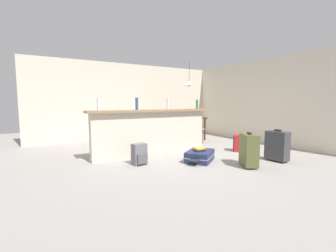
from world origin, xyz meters
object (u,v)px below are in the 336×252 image
(dining_table, at_px, (186,120))
(dining_chair_far_side, at_px, (178,123))
(suitcase_flat_navy, at_px, (200,156))
(suitcase_upright_charcoal, at_px, (277,146))
(dining_chair_near_partition, at_px, (195,126))
(bottle_green, at_px, (197,104))
(backpack_red, at_px, (238,143))
(bottle_white, at_px, (99,104))
(bottle_blue, at_px, (137,104))
(pendant_lamp, at_px, (189,83))
(book_stack, at_px, (199,149))
(suitcase_upright_olive, at_px, (249,150))
(bottle_clear, at_px, (168,104))
(backpack_grey, at_px, (139,155))

(dining_table, relative_size, dining_chair_far_side, 1.18)
(suitcase_flat_navy, relative_size, suitcase_upright_charcoal, 1.29)
(dining_chair_near_partition, distance_m, dining_chair_far_side, 1.13)
(bottle_green, distance_m, dining_chair_near_partition, 1.22)
(dining_chair_far_side, distance_m, backpack_red, 2.71)
(bottle_white, bearing_deg, bottle_blue, 5.08)
(suitcase_upright_charcoal, bearing_deg, dining_table, 91.32)
(bottle_blue, bearing_deg, dining_chair_near_partition, 20.50)
(dining_chair_near_partition, distance_m, pendant_lamp, 1.42)
(bottle_green, distance_m, book_stack, 1.53)
(dining_chair_far_side, bearing_deg, suitcase_flat_navy, -114.91)
(pendant_lamp, bearing_deg, dining_table, 156.95)
(pendant_lamp, relative_size, backpack_red, 1.85)
(bottle_green, height_order, suitcase_flat_navy, bottle_green)
(bottle_white, height_order, bottle_green, bottle_white)
(bottle_green, relative_size, dining_chair_near_partition, 0.25)
(dining_chair_near_partition, bearing_deg, book_stack, -124.82)
(backpack_red, relative_size, book_stack, 1.61)
(suitcase_upright_olive, bearing_deg, bottle_blue, 129.82)
(dining_chair_near_partition, relative_size, pendant_lamp, 1.20)
(pendant_lamp, relative_size, suitcase_flat_navy, 0.90)
(dining_table, relative_size, suitcase_flat_navy, 1.27)
(bottle_green, relative_size, dining_chair_far_side, 0.25)
(bottle_blue, xyz_separation_m, suitcase_flat_navy, (0.98, -1.00, -1.09))
(dining_chair_near_partition, bearing_deg, bottle_white, -163.54)
(bottle_clear, height_order, pendant_lamp, pendant_lamp)
(bottle_clear, relative_size, bottle_green, 1.16)
(dining_chair_near_partition, relative_size, suitcase_flat_navy, 1.08)
(dining_chair_near_partition, height_order, pendant_lamp, pendant_lamp)
(dining_table, xyz_separation_m, backpack_grey, (-2.52, -1.97, -0.44))
(backpack_red, distance_m, book_stack, 1.48)
(pendant_lamp, bearing_deg, bottle_white, -156.40)
(bottle_clear, distance_m, backpack_red, 2.04)
(bottle_green, xyz_separation_m, backpack_red, (0.76, -0.73, -0.98))
(dining_chair_far_side, height_order, suitcase_upright_olive, dining_chair_far_side)
(backpack_red, bearing_deg, dining_chair_far_side, 91.42)
(dining_chair_far_side, height_order, book_stack, dining_chair_far_side)
(suitcase_upright_charcoal, bearing_deg, bottle_white, 151.58)
(bottle_clear, relative_size, suitcase_flat_navy, 0.31)
(bottle_white, relative_size, suitcase_flat_navy, 0.30)
(bottle_clear, bearing_deg, bottle_blue, 179.10)
(bottle_green, height_order, book_stack, bottle_green)
(suitcase_upright_olive, bearing_deg, dining_table, 76.09)
(suitcase_upright_charcoal, bearing_deg, suitcase_upright_olive, 179.63)
(bottle_white, relative_size, dining_chair_far_side, 0.28)
(dining_chair_near_partition, relative_size, suitcase_upright_charcoal, 1.39)
(bottle_clear, height_order, dining_chair_far_side, bottle_clear)
(bottle_green, bearing_deg, pendant_lamp, 62.07)
(suitcase_upright_olive, distance_m, backpack_grey, 2.12)
(bottle_green, xyz_separation_m, suitcase_flat_navy, (-0.69, -1.00, -1.07))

